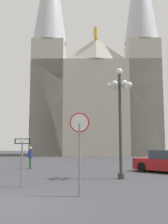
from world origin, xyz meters
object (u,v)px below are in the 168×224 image
object	(u,v)px
stop_sign	(79,138)
pedestrian_walking	(30,155)
one_way_arrow_sign	(22,156)
street_lamp	(120,106)
cathedral	(95,83)

from	to	relation	value
stop_sign	pedestrian_walking	xyz separation A→B (m)	(-5.17, 9.69, -1.08)
stop_sign	one_way_arrow_sign	world-z (taller)	stop_sign
stop_sign	pedestrian_walking	size ratio (longest dim) A/B	1.84
street_lamp	pedestrian_walking	bearing A→B (deg)	143.96
cathedral	one_way_arrow_sign	distance (m)	33.19
cathedral	pedestrian_walking	bearing A→B (deg)	-96.81
street_lamp	pedestrian_walking	size ratio (longest dim) A/B	3.70
street_lamp	cathedral	bearing A→B (deg)	97.79
stop_sign	street_lamp	xyz separation A→B (m)	(1.49, 4.85, 1.84)
cathedral	pedestrian_walking	distance (m)	25.99
one_way_arrow_sign	pedestrian_walking	size ratio (longest dim) A/B	1.28
cathedral	street_lamp	size ratio (longest dim) A/B	6.33
cathedral	one_way_arrow_sign	world-z (taller)	cathedral
stop_sign	street_lamp	world-z (taller)	street_lamp
pedestrian_walking	street_lamp	bearing A→B (deg)	-36.04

